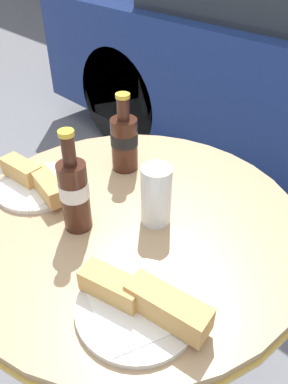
% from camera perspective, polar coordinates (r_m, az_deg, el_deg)
% --- Properties ---
extents(ground_plane, '(30.00, 30.00, 0.00)m').
position_cam_1_polar(ground_plane, '(1.47, -1.23, -26.66)').
color(ground_plane, slate).
extents(bistro_table, '(0.80, 0.80, 0.75)m').
position_cam_1_polar(bistro_table, '(0.98, -1.68, -11.37)').
color(bistro_table, gold).
rests_on(bistro_table, ground_plane).
extents(cola_bottle_left, '(0.06, 0.06, 0.24)m').
position_cam_1_polar(cola_bottle_left, '(0.79, -10.57, -0.04)').
color(cola_bottle_left, '#3D1E14').
rests_on(cola_bottle_left, bistro_table).
extents(cola_bottle_right, '(0.07, 0.07, 0.21)m').
position_cam_1_polar(cola_bottle_right, '(0.98, -3.02, 7.81)').
color(cola_bottle_right, '#3D1E14').
rests_on(cola_bottle_right, bistro_table).
extents(drinking_glass, '(0.07, 0.07, 0.14)m').
position_cam_1_polar(drinking_glass, '(0.81, 1.85, -0.87)').
color(drinking_glass, black).
rests_on(drinking_glass, bistro_table).
extents(lunch_plate_near, '(0.23, 0.21, 0.06)m').
position_cam_1_polar(lunch_plate_near, '(0.97, -16.04, 1.44)').
color(lunch_plate_near, silver).
rests_on(lunch_plate_near, bistro_table).
extents(lunch_plate_far, '(0.24, 0.22, 0.06)m').
position_cam_1_polar(lunch_plate_far, '(0.67, -0.43, -16.51)').
color(lunch_plate_far, silver).
rests_on(lunch_plate_far, bistro_table).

